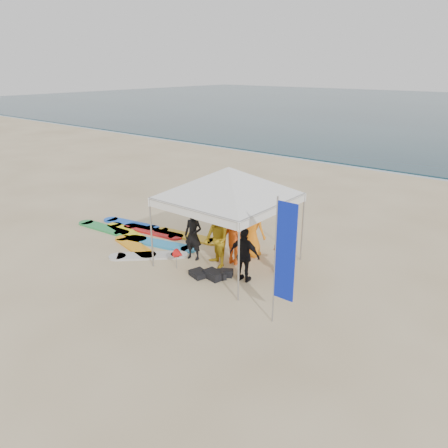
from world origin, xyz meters
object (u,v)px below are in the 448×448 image
person_black_a (193,235)px  person_seated (278,257)px  person_yellow (216,239)px  person_black_b (244,255)px  marker_pennant (179,254)px  surfboard_spread (144,237)px  person_orange_b (251,226)px  person_orange_a (235,238)px  feather_flag (284,254)px  canopy_tent (228,167)px

person_black_a → person_seated: 2.72m
person_yellow → person_black_b: size_ratio=1.10×
marker_pennant → surfboard_spread: marker_pennant is taller
person_yellow → person_black_b: 1.26m
person_orange_b → person_seated: (1.32, -0.49, -0.51)m
person_orange_a → feather_flag: feather_flag is taller
person_seated → feather_flag: 3.12m
canopy_tent → marker_pennant: bearing=-123.4°
feather_flag → surfboard_spread: bearing=166.2°
person_orange_a → canopy_tent: size_ratio=0.37×
surfboard_spread → person_seated: bearing=7.4°
person_orange_b → feather_flag: bearing=139.0°
person_black_a → person_yellow: person_yellow is taller
person_yellow → surfboard_spread: size_ratio=0.34×
person_seated → canopy_tent: size_ratio=0.20×
person_yellow → surfboard_spread: 3.59m
person_yellow → person_orange_a: 0.60m
person_yellow → marker_pennant: 1.19m
person_orange_b → canopy_tent: 2.24m
person_orange_b → marker_pennant: size_ratio=3.06×
person_orange_a → person_black_a: bearing=28.3°
person_black_b → surfboard_spread: 4.80m
person_orange_a → surfboard_spread: 3.91m
person_black_b → marker_pennant: bearing=10.1°
canopy_tent → person_black_a: bearing=-157.5°
feather_flag → marker_pennant: bearing=171.0°
person_black_b → person_orange_b: person_orange_b is taller
person_orange_a → marker_pennant: 1.76m
person_orange_b → marker_pennant: 2.48m
person_orange_a → person_seated: size_ratio=1.83×
person_seated → canopy_tent: bearing=74.4°
person_orange_a → surfboard_spread: person_orange_a is taller
person_black_b → person_orange_a: bearing=-48.2°
person_orange_b → surfboard_spread: person_orange_b is taller
person_black_b → canopy_tent: size_ratio=0.34×
person_orange_b → feather_flag: (2.89, -2.82, 0.85)m
person_black_b → person_seated: 1.20m
person_black_a → feather_flag: size_ratio=0.51×
person_black_a → person_orange_a: bearing=10.0°
feather_flag → surfboard_spread: 7.15m
person_black_a → canopy_tent: size_ratio=0.35×
person_seated → feather_flag: bearing=-177.5°
person_orange_a → person_yellow: bearing=61.9°
feather_flag → surfboard_spread: feather_flag is taller
person_black_b → canopy_tent: canopy_tent is taller
person_black_a → person_orange_b: (1.23, 1.36, 0.18)m
feather_flag → canopy_tent: bearing=148.4°
person_black_a → person_orange_a: 1.34m
person_seated → person_orange_b: bearing=38.0°
person_seated → feather_flag: feather_flag is taller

